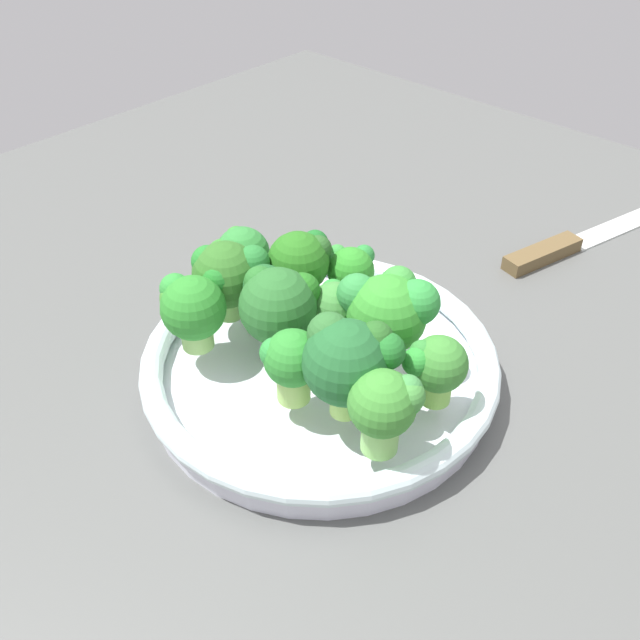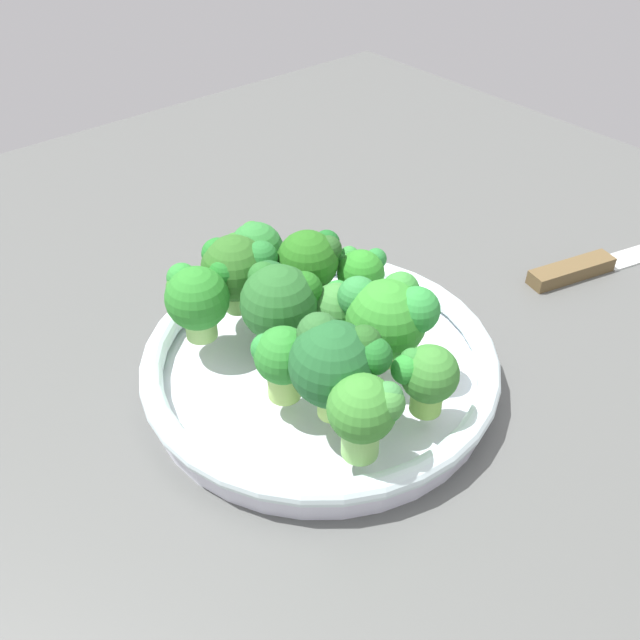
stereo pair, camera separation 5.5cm
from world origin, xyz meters
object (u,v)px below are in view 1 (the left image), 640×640
Objects in this scene: broccoli_floret_7 at (293,360)px; broccoli_floret_5 at (350,270)px; knife at (573,242)px; broccoli_floret_11 at (239,255)px; broccoli_floret_3 at (387,406)px; broccoli_floret_9 at (226,274)px; bowl at (320,364)px; broccoli_floret_0 at (435,365)px; broccoli_floret_2 at (348,359)px; broccoli_floret_10 at (335,308)px; broccoli_floret_8 at (275,304)px; broccoli_floret_6 at (190,307)px; broccoli_floret_1 at (301,261)px; broccoli_floret_4 at (389,310)px.

broccoli_floret_5 is at bearing 112.80° from broccoli_floret_7.
broccoli_floret_11 is at bearing -117.54° from knife.
broccoli_floret_9 is at bearing 172.13° from broccoli_floret_3.
bowl is 11.32cm from broccoli_floret_0.
broccoli_floret_10 is at bearing 137.74° from broccoli_floret_2.
broccoli_floret_11 is 0.23× the size of knife.
broccoli_floret_8 reaches higher than broccoli_floret_9.
knife is at bearing 67.83° from broccoli_floret_9.
broccoli_floret_3 is 1.32× the size of broccoli_floret_5.
bowl is 11.67cm from broccoli_floret_6.
broccoli_floret_4 is at bearing -0.28° from broccoli_floret_1.
broccoli_floret_9 is at bearing -112.17° from knife.
broccoli_floret_4 is (-1.97, 7.11, -0.71)cm from broccoli_floret_2.
broccoli_floret_4 is at bearing 38.28° from broccoli_floret_8.
knife is (14.67, 36.01, -7.32)cm from broccoli_floret_9.
broccoli_floret_10 is (-10.52, 6.63, -1.01)cm from broccoli_floret_3.
broccoli_floret_6 is 6.73cm from broccoli_floret_8.
knife is at bearing 79.21° from broccoli_floret_10.
broccoli_floret_6 is at bearing -140.80° from bowl.
broccoli_floret_9 is at bearing -120.82° from broccoli_floret_1.
broccoli_floret_8 is 37.87cm from knife.
broccoli_floret_10 is (-4.24, -1.47, -1.17)cm from broccoli_floret_4.
broccoli_floret_8 is at bearing 40.53° from broccoli_floret_6.
broccoli_floret_6 is at bearing -139.47° from broccoli_floret_8.
knife is at bearing 96.51° from broccoli_floret_3.
broccoli_floret_1 is at bearing 131.13° from broccoli_floret_7.
broccoli_floret_1 reaches higher than knife.
broccoli_floret_3 is 13.54cm from broccoli_floret_8.
broccoli_floret_9 is at bearing -155.06° from broccoli_floret_10.
broccoli_floret_1 is at bearing 172.44° from broccoli_floret_0.
broccoli_floret_4 is at bearing 23.05° from broccoli_floret_9.
knife is (-4.41, 38.65, -7.03)cm from broccoli_floret_3.
broccoli_floret_9 is 4.22cm from broccoli_floret_11.
broccoli_floret_0 is 15.57cm from broccoli_floret_1.
broccoli_floret_1 reaches higher than broccoli_floret_6.
broccoli_floret_9 reaches higher than broccoli_floret_6.
broccoli_floret_7 is at bearing -16.93° from broccoli_floret_9.
bowl is 4.80× the size of broccoli_floret_7.
broccoli_floret_8 reaches higher than knife.
broccoli_floret_1 is at bearing 20.23° from broccoli_floret_11.
broccoli_floret_11 is at bearing 164.14° from broccoli_floret_3.
broccoli_floret_0 is 10.13cm from broccoli_floret_10.
broccoli_floret_2 is (-3.90, -5.11, 1.57)cm from broccoli_floret_0.
broccoli_floret_7 is (2.34, -5.41, 5.45)cm from bowl.
broccoli_floret_7 is at bearing -138.45° from broccoli_floret_0.
broccoli_floret_1 is 13.56cm from broccoli_floret_2.
broccoli_floret_8 is (-12.89, -3.55, 0.87)cm from broccoli_floret_0.
broccoli_floret_9 reaches higher than broccoli_floret_0.
broccoli_floret_9 reaches higher than knife.
broccoli_floret_1 is 1.07× the size of broccoli_floret_3.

